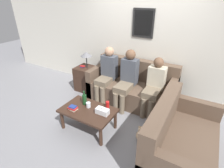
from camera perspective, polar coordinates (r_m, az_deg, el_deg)
name	(u,v)px	position (r m, az deg, el deg)	size (l,w,h in m)	color
ground_plane	(121,111)	(3.83, 3.00, -8.77)	(16.00, 16.00, 0.00)	gray
wall_back	(142,41)	(4.11, 9.88, 13.53)	(9.00, 0.08, 2.60)	silver
couch_main	(132,88)	(4.06, 6.48, -1.29)	(1.91, 0.87, 0.93)	brown
couch_side	(179,143)	(2.86, 20.98, -17.42)	(0.87, 1.50, 0.93)	brown
coffee_table	(88,112)	(3.22, -7.78, -9.13)	(0.97, 0.61, 0.42)	#382319
side_table_with_lamp	(86,77)	(4.55, -8.45, 2.20)	(0.47, 0.47, 1.02)	#382319
wine_bottle	(85,99)	(3.29, -8.97, -4.94)	(0.08, 0.08, 0.28)	#19421E
drinking_glass	(88,105)	(3.22, -7.72, -6.76)	(0.08, 0.08, 0.10)	silver
book_stack	(73,108)	(3.22, -12.65, -7.63)	(0.16, 0.12, 0.07)	beige
soda_can	(108,105)	(3.18, -1.47, -6.73)	(0.07, 0.07, 0.12)	red
tissue_box	(102,111)	(3.03, -3.16, -8.81)	(0.23, 0.12, 0.15)	silver
person_left	(107,72)	(4.00, -1.66, 3.86)	(0.34, 0.60, 1.23)	#756651
person_middle	(127,77)	(3.74, 4.95, 2.16)	(0.34, 0.65, 1.25)	#756651
person_right	(154,84)	(3.63, 13.65, -0.11)	(0.34, 0.62, 1.16)	#756651
teddy_bear	(141,134)	(3.14, 9.50, -15.92)	(0.18, 0.18, 0.28)	tan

